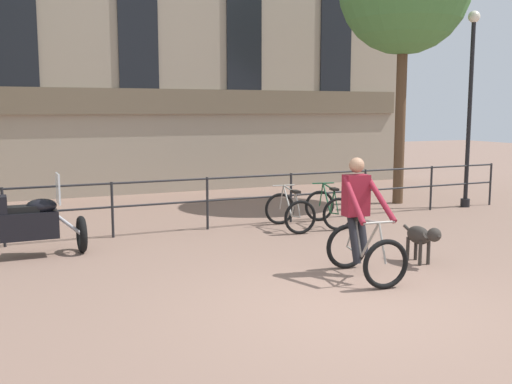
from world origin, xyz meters
TOP-DOWN VIEW (x-y plane):
  - ground_plane at (0.00, 0.00)m, footprint 60.00×60.00m
  - canal_railing at (-0.00, 5.20)m, footprint 15.05×0.05m
  - building_facade at (0.00, 10.99)m, footprint 18.00×0.72m
  - cyclist_with_bike at (0.87, 1.12)m, footprint 0.78×1.23m
  - dog at (2.12, 1.29)m, footprint 0.25×0.90m
  - parked_motorcycle at (-3.41, 4.23)m, footprint 1.75×0.62m
  - parked_bicycle_near_lamp at (1.51, 4.54)m, footprint 0.75×1.16m
  - parked_bicycle_mid_left at (2.41, 4.54)m, footprint 0.84×1.21m
  - street_lamp at (6.72, 5.22)m, footprint 0.28×0.28m

SIDE VIEW (x-z plane):
  - ground_plane at x=0.00m, z-range 0.00..0.00m
  - parked_bicycle_near_lamp at x=1.51m, z-range -0.07..0.79m
  - parked_bicycle_mid_left at x=2.41m, z-range -0.07..0.79m
  - dog at x=2.12m, z-range 0.12..0.74m
  - parked_motorcycle at x=-3.41m, z-range -0.11..1.24m
  - canal_railing at x=0.00m, z-range 0.18..1.23m
  - cyclist_with_bike at x=0.87m, z-range -0.09..1.61m
  - street_lamp at x=6.72m, z-range 0.28..4.96m
  - building_facade at x=0.00m, z-range -0.02..9.43m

